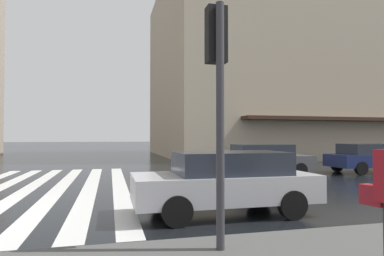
% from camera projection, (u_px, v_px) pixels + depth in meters
% --- Properties ---
extents(zebra_crossing, '(13.00, 7.50, 0.01)m').
position_uv_depth(zebra_crossing, '(12.00, 189.00, 11.01)').
color(zebra_crossing, silver).
rests_on(zebra_crossing, ground_plane).
extents(haussmann_block_corner, '(19.59, 25.93, 19.66)m').
position_uv_depth(haussmann_block_corner, '(290.00, 59.00, 33.42)').
color(haussmann_block_corner, tan).
rests_on(haussmann_block_corner, ground_plane).
extents(traffic_signal_post, '(0.44, 0.30, 3.56)m').
position_uv_depth(traffic_signal_post, '(217.00, 72.00, 4.90)').
color(traffic_signal_post, '#333338').
rests_on(traffic_signal_post, sidewalk_pavement).
extents(car_dark_grey, '(1.85, 4.10, 1.41)m').
position_uv_depth(car_dark_grey, '(264.00, 159.00, 14.87)').
color(car_dark_grey, '#4C4C51').
rests_on(car_dark_grey, ground_plane).
extents(car_navy, '(1.85, 4.10, 1.41)m').
position_uv_depth(car_navy, '(370.00, 157.00, 16.22)').
color(car_navy, navy).
rests_on(car_navy, ground_plane).
extents(car_silver, '(1.85, 4.10, 1.41)m').
position_uv_depth(car_silver, '(226.00, 181.00, 7.55)').
color(car_silver, '#B7B7BC').
rests_on(car_silver, ground_plane).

